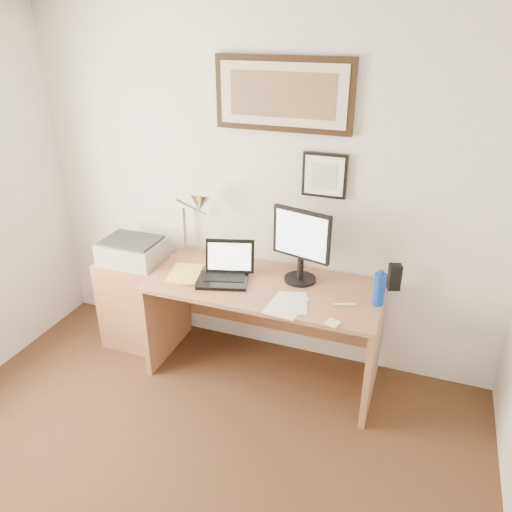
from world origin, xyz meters
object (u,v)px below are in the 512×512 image
at_px(water_bottle, 379,289).
at_px(printer, 132,251).
at_px(laptop, 225,272).
at_px(lcd_monitor, 301,243).
at_px(desk, 268,307).
at_px(book, 170,273).
at_px(side_cabinet, 138,301).

xyz_separation_m(water_bottle, printer, (-1.82, 0.03, -0.04)).
distance_m(laptop, lcd_monitor, 0.56).
bearing_deg(printer, lcd_monitor, 4.26).
distance_m(water_bottle, printer, 1.82).
xyz_separation_m(desk, lcd_monitor, (0.22, 0.04, 0.53)).
height_order(water_bottle, lcd_monitor, lcd_monitor).
relative_size(laptop, printer, 0.89).
relative_size(desk, laptop, 4.07).
bearing_deg(laptop, printer, 175.58).
distance_m(laptop, printer, 0.79).
height_order(book, lcd_monitor, lcd_monitor).
relative_size(book, lcd_monitor, 0.57).
bearing_deg(laptop, side_cabinet, 174.51).
xyz_separation_m(side_cabinet, lcd_monitor, (1.29, 0.08, 0.68)).
distance_m(water_bottle, desk, 0.84).
bearing_deg(water_bottle, desk, 173.89).
relative_size(desk, lcd_monitor, 3.08).
height_order(desk, printer, printer).
xyz_separation_m(side_cabinet, water_bottle, (1.83, -0.05, 0.49)).
height_order(side_cabinet, book, book).
distance_m(water_bottle, lcd_monitor, 0.59).
relative_size(book, printer, 0.67).
distance_m(water_bottle, laptop, 1.04).
bearing_deg(printer, book, -18.39).
xyz_separation_m(laptop, lcd_monitor, (0.49, 0.16, 0.23)).
bearing_deg(book, laptop, 9.84).
height_order(side_cabinet, lcd_monitor, lcd_monitor).
height_order(side_cabinet, printer, printer).
distance_m(desk, laptop, 0.42).
xyz_separation_m(water_bottle, laptop, (-1.04, -0.03, -0.05)).
relative_size(side_cabinet, book, 2.48).
height_order(side_cabinet, laptop, laptop).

